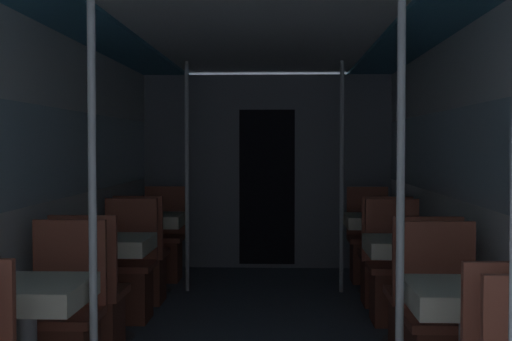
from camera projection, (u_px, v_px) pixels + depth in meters
wall_left at (27, 188)px, 4.55m from camera, size 0.05×9.84×2.23m
wall_right at (486, 189)px, 4.44m from camera, size 0.05×9.84×2.23m
ceiling_panel at (254, 9)px, 4.46m from camera, size 2.91×9.84×0.07m
bulkhead_far at (267, 172)px, 8.25m from camera, size 2.85×0.09×2.23m
dining_table_left_1 at (26, 305)px, 3.51m from camera, size 0.59×0.59×0.75m
chair_left_far_1 at (62, 341)px, 4.07m from camera, size 0.44×0.44×0.98m
support_pole_left_1 at (93, 208)px, 3.48m from camera, size 0.04×0.04×2.23m
dining_table_left_2 at (110, 253)px, 5.22m from camera, size 0.59×0.59×0.75m
chair_left_near_2 at (91, 315)px, 4.68m from camera, size 0.44×0.44×0.98m
chair_left_far_2 at (127, 283)px, 5.78m from camera, size 0.44×0.44×0.98m
dining_table_left_3 at (153, 226)px, 6.93m from camera, size 0.59×0.59×0.75m
chair_left_near_3 at (142, 270)px, 6.40m from camera, size 0.44×0.44×0.98m
chair_left_far_3 at (163, 252)px, 7.49m from camera, size 0.44×0.44×0.98m
support_pole_left_3 at (187, 177)px, 6.90m from camera, size 0.04×0.04×2.23m
dining_table_right_1 at (469, 309)px, 3.43m from camera, size 0.59×0.59×0.75m
support_pole_right_1 at (400, 209)px, 3.42m from camera, size 0.04×0.04×2.23m
dining_table_right_2 at (407, 255)px, 5.14m from camera, size 0.59×0.59×0.75m
chair_right_near_2 at (422, 318)px, 4.60m from camera, size 0.44×0.44×0.98m
chair_right_far_2 at (395, 285)px, 5.70m from camera, size 0.44×0.44×0.98m
dining_table_right_3 at (376, 227)px, 6.85m from camera, size 0.59×0.59×0.75m
chair_right_near_3 at (384, 271)px, 6.31m from camera, size 0.44×0.44×0.98m
chair_right_far_3 at (369, 253)px, 7.41m from camera, size 0.44×0.44×0.98m
support_pole_right_3 at (342, 177)px, 6.85m from camera, size 0.04×0.04×2.23m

